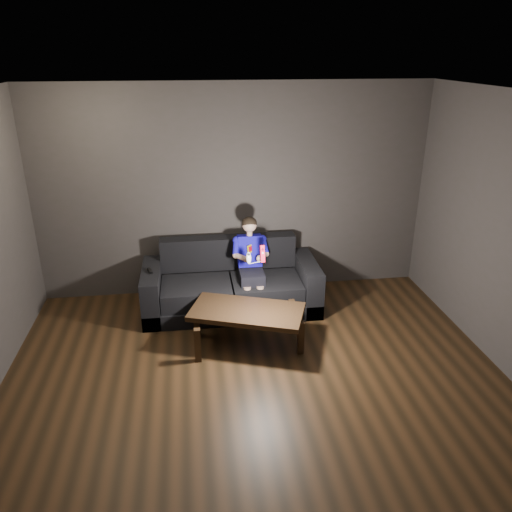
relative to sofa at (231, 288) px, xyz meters
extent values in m
plane|color=black|center=(0.11, -1.95, -0.27)|extent=(5.00, 5.00, 0.00)
cube|color=#3C3734|center=(0.11, 0.55, 1.08)|extent=(5.00, 0.04, 2.70)
cube|color=silver|center=(0.11, -1.95, 2.43)|extent=(5.00, 5.00, 0.02)
cube|color=black|center=(0.00, -0.03, -0.18)|extent=(2.15, 0.93, 0.19)
cube|color=black|center=(-0.43, -0.13, 0.03)|extent=(0.84, 0.65, 0.22)
cube|color=black|center=(0.43, -0.13, 0.03)|extent=(0.84, 0.65, 0.22)
cube|color=black|center=(0.00, 0.33, 0.35)|extent=(1.72, 0.22, 0.42)
cube|color=black|center=(-0.97, -0.03, 0.02)|extent=(0.22, 0.93, 0.59)
cube|color=black|center=(0.97, -0.03, 0.02)|extent=(0.22, 0.93, 0.59)
cube|color=black|center=(0.24, -0.15, 0.21)|extent=(0.29, 0.37, 0.14)
cube|color=#0B05A5|center=(0.24, 0.05, 0.47)|extent=(0.29, 0.21, 0.41)
cube|color=yellow|center=(0.24, -0.04, 0.53)|extent=(0.09, 0.09, 0.10)
cube|color=#AB060F|center=(0.24, -0.04, 0.53)|extent=(0.06, 0.06, 0.06)
cylinder|color=tan|center=(0.24, 0.05, 0.69)|extent=(0.07, 0.07, 0.06)
sphere|color=tan|center=(0.24, 0.05, 0.80)|extent=(0.17, 0.17, 0.17)
ellipsoid|color=black|center=(0.24, 0.06, 0.82)|extent=(0.18, 0.18, 0.16)
cylinder|color=#0B05A5|center=(0.06, -0.02, 0.54)|extent=(0.08, 0.22, 0.19)
cylinder|color=#0B05A5|center=(0.42, -0.02, 0.54)|extent=(0.08, 0.22, 0.19)
cylinder|color=tan|center=(0.12, -0.17, 0.50)|extent=(0.14, 0.23, 0.10)
cylinder|color=tan|center=(0.38, -0.17, 0.50)|extent=(0.14, 0.23, 0.10)
sphere|color=tan|center=(0.17, -0.26, 0.49)|extent=(0.08, 0.08, 0.08)
sphere|color=tan|center=(0.33, -0.26, 0.49)|extent=(0.08, 0.08, 0.08)
cylinder|color=tan|center=(0.17, -0.34, -0.01)|extent=(0.09, 0.09, 0.33)
cylinder|color=tan|center=(0.32, -0.34, -0.01)|extent=(0.09, 0.09, 0.33)
cube|color=red|center=(0.33, -0.47, 0.64)|extent=(0.06, 0.08, 0.20)
cube|color=maroon|center=(0.33, -0.50, 0.69)|extent=(0.03, 0.01, 0.03)
cylinder|color=silver|center=(0.33, -0.50, 0.62)|extent=(0.02, 0.01, 0.02)
ellipsoid|color=silver|center=(0.17, -0.47, 0.59)|extent=(0.06, 0.09, 0.15)
cylinder|color=black|center=(0.17, -0.50, 0.64)|extent=(0.03, 0.01, 0.03)
cube|color=black|center=(-0.97, -0.08, 0.33)|extent=(0.07, 0.15, 0.03)
cube|color=black|center=(-0.97, -0.03, 0.35)|extent=(0.02, 0.02, 0.00)
cube|color=black|center=(0.10, -0.89, 0.14)|extent=(1.34, 0.98, 0.05)
cube|color=black|center=(-0.45, -1.14, -0.08)|extent=(0.07, 0.07, 0.38)
cube|color=black|center=(0.64, -1.14, -0.08)|extent=(0.07, 0.07, 0.38)
cube|color=black|center=(-0.45, -0.65, -0.08)|extent=(0.07, 0.07, 0.38)
cube|color=black|center=(0.64, -0.65, -0.08)|extent=(0.07, 0.07, 0.38)
camera|label=1|loc=(-0.45, -5.60, 2.77)|focal=35.00mm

